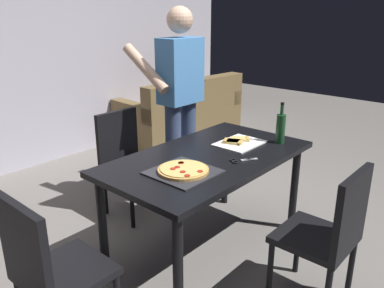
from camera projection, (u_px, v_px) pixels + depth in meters
name	position (u px, v px, depth m)	size (l,w,h in m)	color
ground_plane	(207.00, 247.00, 2.99)	(12.00, 12.00, 0.00)	gray
back_wall	(19.00, 41.00, 4.16)	(6.40, 0.10, 2.80)	#BCB7C6
dining_table	(208.00, 166.00, 2.78)	(1.53, 0.85, 0.75)	black
chair_near_camera	(330.00, 231.00, 2.26)	(0.42, 0.42, 0.90)	black
chair_far_side	(126.00, 156.00, 3.39)	(0.42, 0.42, 0.90)	black
chair_left_end	(49.00, 267.00, 1.94)	(0.42, 0.42, 0.90)	black
couch	(183.00, 116.00, 5.48)	(1.75, 0.96, 0.85)	brown
person_serving_pizza	(179.00, 97.00, 3.42)	(0.55, 0.54, 1.75)	#38476B
pepperoni_pizza_on_tray	(183.00, 171.00, 2.45)	(0.38, 0.38, 0.04)	#2D2D33
pizza_slices_on_towel	(238.00, 142.00, 2.99)	(0.36, 0.28, 0.03)	white
wine_bottle	(281.00, 128.00, 2.97)	(0.07, 0.07, 0.32)	#194723
kitchen_scissors	(240.00, 161.00, 2.64)	(0.19, 0.15, 0.01)	silver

